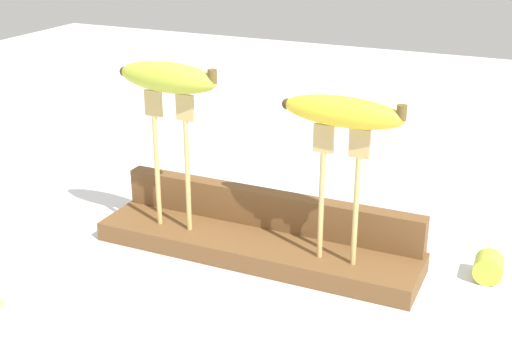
{
  "coord_description": "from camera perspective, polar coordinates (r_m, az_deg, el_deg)",
  "views": [
    {
      "loc": [
        0.36,
        -0.79,
        0.46
      ],
      "look_at": [
        0.0,
        0.0,
        0.13
      ],
      "focal_mm": 48.66,
      "sensor_mm": 36.0,
      "label": 1
    }
  ],
  "objects": [
    {
      "name": "ground_plane",
      "position": [
        0.98,
        0.0,
        -6.95
      ],
      "size": [
        3.0,
        3.0,
        0.0
      ],
      "primitive_type": "plane",
      "color": "silver"
    },
    {
      "name": "wooden_board",
      "position": [
        0.97,
        0.0,
        -6.25
      ],
      "size": [
        0.46,
        0.11,
        0.03
      ],
      "primitive_type": "cube",
      "color": "brown",
      "rests_on": "ground"
    },
    {
      "name": "board_backstop",
      "position": [
        0.99,
        1.02,
        -3.15
      ],
      "size": [
        0.45,
        0.02,
        0.05
      ],
      "primitive_type": "cube",
      "color": "brown",
      "rests_on": "wooden_board"
    },
    {
      "name": "fork_stand_left",
      "position": [
        0.96,
        -7.0,
        1.76
      ],
      "size": [
        0.08,
        0.01,
        0.2
      ],
      "color": "tan",
      "rests_on": "wooden_board"
    },
    {
      "name": "fork_stand_right",
      "position": [
        0.87,
        6.88,
        -1.0
      ],
      "size": [
        0.07,
        0.01,
        0.18
      ],
      "color": "tan",
      "rests_on": "wooden_board"
    },
    {
      "name": "banana_raised_left",
      "position": [
        0.93,
        -7.28,
        7.61
      ],
      "size": [
        0.15,
        0.05,
        0.04
      ],
      "color": "#B2C138",
      "rests_on": "fork_stand_left"
    },
    {
      "name": "banana_raised_right",
      "position": [
        0.84,
        7.15,
        4.82
      ],
      "size": [
        0.16,
        0.05,
        0.04
      ],
      "color": "yellow",
      "rests_on": "fork_stand_right"
    },
    {
      "name": "banana_chunk_near",
      "position": [
        0.96,
        18.57,
        -7.51
      ],
      "size": [
        0.04,
        0.04,
        0.04
      ],
      "color": "#B2C138",
      "rests_on": "ground"
    }
  ]
}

